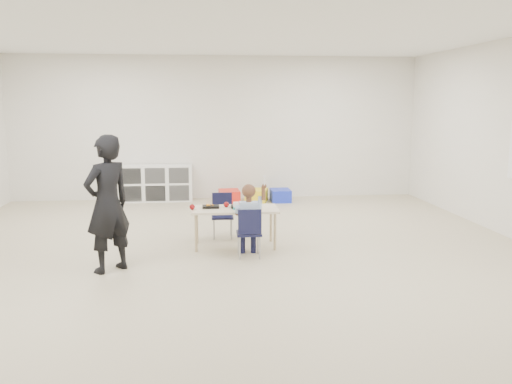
{
  "coord_description": "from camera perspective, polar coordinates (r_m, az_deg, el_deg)",
  "views": [
    {
      "loc": [
        -0.37,
        -6.26,
        1.9
      ],
      "look_at": [
        0.3,
        0.03,
        0.85
      ],
      "focal_mm": 38.0,
      "sensor_mm": 36.0,
      "label": 1
    }
  ],
  "objects": [
    {
      "name": "room",
      "position": [
        6.29,
        -2.71,
        4.86
      ],
      "size": [
        9.0,
        9.02,
        2.8
      ],
      "color": "beige",
      "rests_on": "ground"
    },
    {
      "name": "table",
      "position": [
        7.2,
        -2.24,
        -3.71
      ],
      "size": [
        1.15,
        0.59,
        0.52
      ],
      "rotation": [
        0.0,
        0.0,
        -0.02
      ],
      "color": "beige",
      "rests_on": "ground"
    },
    {
      "name": "chair_near",
      "position": [
        6.71,
        -0.74,
        -4.26
      ],
      "size": [
        0.31,
        0.29,
        0.63
      ],
      "primitive_type": null,
      "rotation": [
        0.0,
        0.0,
        -0.02
      ],
      "color": "black",
      "rests_on": "ground"
    },
    {
      "name": "chair_far",
      "position": [
        7.68,
        -3.55,
        -2.53
      ],
      "size": [
        0.31,
        0.29,
        0.63
      ],
      "primitive_type": null,
      "rotation": [
        0.0,
        0.0,
        -0.02
      ],
      "color": "black",
      "rests_on": "ground"
    },
    {
      "name": "child",
      "position": [
        6.67,
        -0.75,
        -2.76
      ],
      "size": [
        0.42,
        0.42,
        0.98
      ],
      "primitive_type": null,
      "rotation": [
        0.0,
        0.0,
        -0.02
      ],
      "color": "#B5C9F5",
      "rests_on": "chair_near"
    },
    {
      "name": "lunch_tray_near",
      "position": [
        7.18,
        -1.75,
        -1.53
      ],
      "size": [
        0.22,
        0.16,
        0.03
      ],
      "primitive_type": "cube",
      "rotation": [
        0.0,
        0.0,
        -0.02
      ],
      "color": "black",
      "rests_on": "table"
    },
    {
      "name": "lunch_tray_far",
      "position": [
        7.18,
        -4.79,
        -1.55
      ],
      "size": [
        0.22,
        0.16,
        0.03
      ],
      "primitive_type": "cube",
      "rotation": [
        0.0,
        0.0,
        -0.02
      ],
      "color": "black",
      "rests_on": "table"
    },
    {
      "name": "milk_carton",
      "position": [
        7.01,
        -2.12,
        -1.51
      ],
      "size": [
        0.07,
        0.07,
        0.1
      ],
      "primitive_type": "cube",
      "rotation": [
        0.0,
        0.0,
        -0.02
      ],
      "color": "white",
      "rests_on": "table"
    },
    {
      "name": "bread_roll",
      "position": [
        7.07,
        0.08,
        -1.54
      ],
      "size": [
        0.09,
        0.09,
        0.07
      ],
      "primitive_type": "ellipsoid",
      "color": "#B07B48",
      "rests_on": "table"
    },
    {
      "name": "apple_near",
      "position": [
        7.21,
        -3.15,
        -1.32
      ],
      "size": [
        0.07,
        0.07,
        0.07
      ],
      "primitive_type": "sphere",
      "color": "maroon",
      "rests_on": "table"
    },
    {
      "name": "apple_far",
      "position": [
        7.08,
        -6.73,
        -1.58
      ],
      "size": [
        0.07,
        0.07,
        0.07
      ],
      "primitive_type": "sphere",
      "color": "maroon",
      "rests_on": "table"
    },
    {
      "name": "cubby_shelf",
      "position": [
        10.68,
        -10.49,
        0.92
      ],
      "size": [
        1.4,
        0.4,
        0.7
      ],
      "primitive_type": "cube",
      "color": "white",
      "rests_on": "ground"
    },
    {
      "name": "adult",
      "position": [
        6.27,
        -15.37,
        -1.23
      ],
      "size": [
        0.67,
        0.66,
        1.55
      ],
      "primitive_type": "imported",
      "rotation": [
        0.0,
        0.0,
        3.89
      ],
      "color": "black",
      "rests_on": "ground"
    },
    {
      "name": "bin_red",
      "position": [
        10.4,
        -2.82,
        -0.45
      ],
      "size": [
        0.4,
        0.5,
        0.24
      ],
      "primitive_type": "cube",
      "rotation": [
        0.0,
        0.0,
        0.05
      ],
      "color": "red",
      "rests_on": "ground"
    },
    {
      "name": "bin_yellow",
      "position": [
        10.44,
        0.05,
        -0.38
      ],
      "size": [
        0.5,
        0.58,
        0.24
      ],
      "primitive_type": "cube",
      "rotation": [
        0.0,
        0.0,
        -0.25
      ],
      "color": "yellow",
      "rests_on": "ground"
    },
    {
      "name": "bin_blue",
      "position": [
        10.51,
        2.59,
        -0.35
      ],
      "size": [
        0.37,
        0.48,
        0.23
      ],
      "primitive_type": "cube",
      "rotation": [
        0.0,
        0.0,
        -0.0
      ],
      "color": "#1C31D3",
      "rests_on": "ground"
    }
  ]
}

